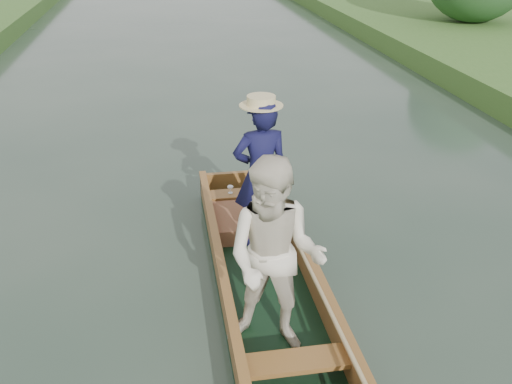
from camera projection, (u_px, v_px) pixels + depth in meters
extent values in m
plane|color=#283D30|center=(264.00, 287.00, 6.69)|extent=(120.00, 120.00, 0.00)
cylinder|color=#47331E|center=(472.00, 10.00, 19.80)|extent=(0.44, 0.44, 1.99)
cube|color=black|center=(264.00, 284.00, 6.67)|extent=(1.10, 5.00, 0.08)
cube|color=brown|center=(221.00, 274.00, 6.51)|extent=(0.08, 5.00, 0.32)
cube|color=brown|center=(307.00, 265.00, 6.66)|extent=(0.08, 5.00, 0.32)
cube|color=brown|center=(236.00, 182.00, 8.77)|extent=(1.10, 0.08, 0.32)
cube|color=brown|center=(220.00, 260.00, 6.43)|extent=(0.10, 5.00, 0.04)
cube|color=brown|center=(308.00, 252.00, 6.58)|extent=(0.10, 5.00, 0.04)
cube|color=brown|center=(241.00, 194.00, 8.25)|extent=(0.94, 0.30, 0.05)
cube|color=brown|center=(296.00, 361.00, 5.14)|extent=(0.94, 0.30, 0.05)
imported|color=#111137|center=(261.00, 175.00, 7.04)|extent=(0.74, 0.52, 1.92)
cylinder|color=beige|center=(261.00, 103.00, 6.64)|extent=(0.52, 0.52, 0.12)
imported|color=beige|center=(275.00, 259.00, 5.25)|extent=(1.18, 1.06, 1.98)
cube|color=brown|center=(241.00, 222.00, 7.73)|extent=(0.85, 0.90, 0.22)
sphere|color=tan|center=(264.00, 208.00, 7.58)|extent=(0.21, 0.21, 0.21)
sphere|color=tan|center=(264.00, 198.00, 7.50)|extent=(0.16, 0.16, 0.16)
sphere|color=tan|center=(259.00, 194.00, 7.46)|extent=(0.06, 0.06, 0.06)
sphere|color=tan|center=(268.00, 193.00, 7.48)|extent=(0.06, 0.06, 0.06)
sphere|color=tan|center=(265.00, 201.00, 7.45)|extent=(0.06, 0.06, 0.06)
sphere|color=tan|center=(257.00, 208.00, 7.53)|extent=(0.07, 0.07, 0.07)
sphere|color=tan|center=(271.00, 206.00, 7.56)|extent=(0.07, 0.07, 0.07)
sphere|color=tan|center=(260.00, 216.00, 7.59)|extent=(0.09, 0.09, 0.09)
sphere|color=tan|center=(268.00, 215.00, 7.60)|extent=(0.09, 0.09, 0.09)
cylinder|color=silver|center=(230.00, 193.00, 8.21)|extent=(0.07, 0.07, 0.01)
cylinder|color=silver|center=(230.00, 190.00, 8.19)|extent=(0.01, 0.01, 0.08)
ellipsoid|color=silver|center=(230.00, 187.00, 8.17)|extent=(0.09, 0.09, 0.05)
cylinder|color=tan|center=(313.00, 277.00, 6.07)|extent=(0.04, 4.41, 0.20)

